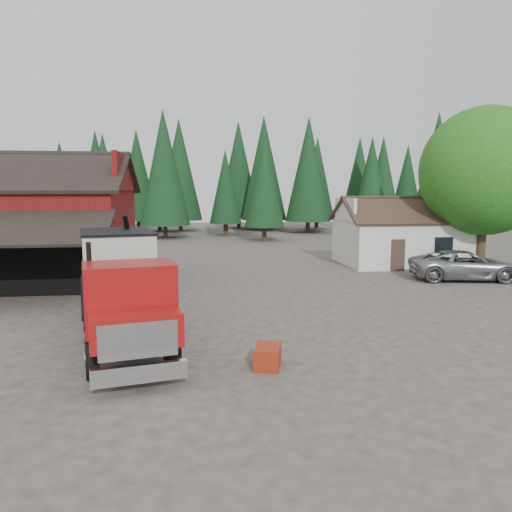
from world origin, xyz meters
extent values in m
plane|color=#403832|center=(0.00, 0.00, 0.00)|extent=(120.00, 120.00, 0.00)
cube|color=maroon|center=(-11.00, 10.00, 2.50)|extent=(12.00, 10.00, 5.00)
cube|color=black|center=(-11.00, 12.50, 6.00)|extent=(12.80, 5.53, 2.35)
cube|color=maroon|center=(-5.00, 10.00, 6.00)|extent=(0.25, 7.00, 2.00)
cylinder|color=#382619|center=(-5.60, 2.10, 1.40)|extent=(0.20, 0.20, 2.80)
cube|color=silver|center=(13.00, 13.00, 1.50)|extent=(8.00, 6.00, 3.00)
cube|color=#38281E|center=(13.00, 11.50, 3.75)|extent=(8.60, 3.42, 1.80)
cube|color=#38281E|center=(13.00, 14.50, 3.75)|extent=(8.60, 3.42, 1.80)
cube|color=silver|center=(9.00, 13.00, 3.75)|extent=(0.20, 4.20, 1.50)
cube|color=silver|center=(17.00, 13.00, 3.75)|extent=(0.20, 4.20, 1.50)
cube|color=#38281E|center=(11.50, 9.98, 1.00)|extent=(0.90, 0.06, 2.00)
cube|color=black|center=(14.50, 9.98, 1.60)|extent=(1.20, 0.06, 1.00)
cylinder|color=#382619|center=(17.00, 10.00, 1.60)|extent=(0.60, 0.60, 3.20)
sphere|color=#1D5814|center=(17.00, 10.00, 6.20)|extent=(8.00, 8.00, 8.00)
sphere|color=#1D5814|center=(15.80, 10.80, 5.00)|extent=(4.40, 4.40, 4.40)
sphere|color=#1D5814|center=(18.00, 9.20, 5.30)|extent=(4.80, 4.80, 4.80)
cylinder|color=#382619|center=(6.00, 30.00, 0.80)|extent=(0.44, 0.44, 1.60)
cone|color=#10321C|center=(6.00, 30.00, 5.90)|extent=(3.96, 3.96, 9.00)
cylinder|color=#382619|center=(22.00, 26.00, 0.80)|extent=(0.44, 0.44, 1.60)
cone|color=#10321C|center=(22.00, 26.00, 6.90)|extent=(4.84, 4.84, 11.00)
cylinder|color=#382619|center=(-4.00, 34.00, 0.80)|extent=(0.44, 0.44, 1.60)
cone|color=#10321C|center=(-4.00, 34.00, 7.40)|extent=(5.28, 5.28, 12.00)
cylinder|color=black|center=(-3.89, -6.18, 0.56)|extent=(0.58, 1.16, 1.11)
cylinder|color=black|center=(-1.82, -5.73, 0.56)|extent=(0.58, 1.16, 1.11)
cylinder|color=black|center=(-4.92, -1.45, 0.56)|extent=(0.58, 1.16, 1.11)
cylinder|color=black|center=(-2.85, -1.00, 0.56)|extent=(0.58, 1.16, 1.11)
cylinder|color=black|center=(-5.22, -0.07, 0.56)|extent=(0.58, 1.16, 1.11)
cylinder|color=black|center=(-3.15, 0.38, 0.56)|extent=(0.58, 1.16, 1.11)
cube|color=black|center=(-3.54, -2.80, 0.96)|extent=(2.93, 8.72, 0.40)
cube|color=silver|center=(-2.53, -7.49, 0.56)|extent=(2.31, 0.67, 0.45)
cube|color=silver|center=(-2.55, -7.39, 1.36)|extent=(1.90, 0.51, 0.91)
cube|color=maroon|center=(-2.68, -6.80, 1.51)|extent=(2.50, 1.76, 0.86)
cube|color=maroon|center=(-2.95, -5.52, 2.07)|extent=(2.73, 2.19, 1.87)
cube|color=black|center=(-2.78, -6.30, 2.37)|extent=(2.09, 0.53, 0.91)
cylinder|color=black|center=(-4.13, -4.84, 2.62)|extent=(0.17, 0.17, 1.82)
cube|color=black|center=(-3.17, -4.53, 2.02)|extent=(2.44, 0.64, 1.61)
cube|color=black|center=(-3.84, -1.42, 1.23)|extent=(3.76, 6.27, 0.16)
cube|color=beige|center=(-3.84, -1.42, 2.73)|extent=(2.98, 3.75, 1.61)
cone|color=beige|center=(-3.84, -1.42, 1.72)|extent=(2.64, 2.64, 0.71)
cube|color=black|center=(-3.84, -1.42, 3.55)|extent=(3.10, 3.87, 0.08)
cylinder|color=black|center=(-3.55, 0.09, 2.62)|extent=(0.29, 2.24, 3.08)
cube|color=maroon|center=(-4.95, 0.82, 1.51)|extent=(0.76, 0.92, 0.45)
cylinder|color=silver|center=(-1.96, -4.63, 0.86)|extent=(0.77, 1.11, 0.57)
imported|color=#95969C|center=(14.00, 6.55, 0.83)|extent=(6.33, 3.73, 1.65)
cube|color=maroon|center=(0.88, -5.88, 0.30)|extent=(0.96, 1.24, 0.60)
camera|label=1|loc=(-1.20, -19.42, 4.97)|focal=35.00mm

